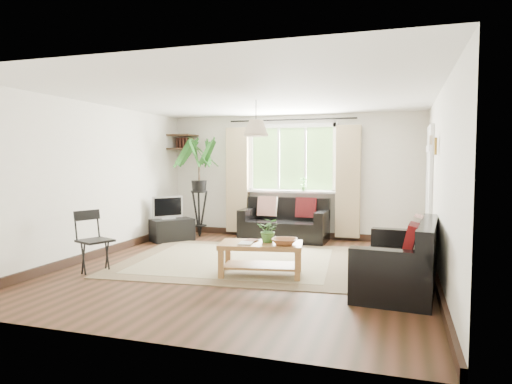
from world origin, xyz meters
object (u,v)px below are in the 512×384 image
(sofa_right, at_px, (398,256))
(tv_stand, at_px, (172,230))
(coffee_table, at_px, (261,259))
(sofa_back, at_px, (284,221))
(palm_stand, at_px, (199,187))
(folding_chair, at_px, (95,242))

(sofa_right, height_order, tv_stand, sofa_right)
(coffee_table, bearing_deg, sofa_back, 97.62)
(palm_stand, bearing_deg, folding_chair, -92.22)
(folding_chair, bearing_deg, sofa_back, -7.91)
(coffee_table, xyz_separation_m, palm_stand, (-2.08, 2.59, 0.77))
(sofa_back, xyz_separation_m, tv_stand, (-2.01, -0.66, -0.17))
(sofa_right, distance_m, tv_stand, 4.59)
(sofa_right, distance_m, folding_chair, 3.93)
(tv_stand, bearing_deg, folding_chair, -136.04)
(sofa_right, xyz_separation_m, palm_stand, (-3.79, 2.71, 0.60))
(sofa_right, relative_size, tv_stand, 2.16)
(sofa_right, height_order, coffee_table, sofa_right)
(tv_stand, distance_m, palm_stand, 1.03)
(sofa_right, xyz_separation_m, tv_stand, (-4.08, 2.10, -0.18))
(coffee_table, bearing_deg, palm_stand, 128.72)
(sofa_right, xyz_separation_m, folding_chair, (-3.91, -0.39, 0.03))
(sofa_back, relative_size, tv_stand, 2.10)
(sofa_back, distance_m, palm_stand, 1.83)
(coffee_table, xyz_separation_m, tv_stand, (-2.37, 1.99, -0.01))
(sofa_back, height_order, sofa_right, sofa_right)
(coffee_table, bearing_deg, sofa_right, -3.71)
(sofa_back, bearing_deg, coffee_table, -81.67)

